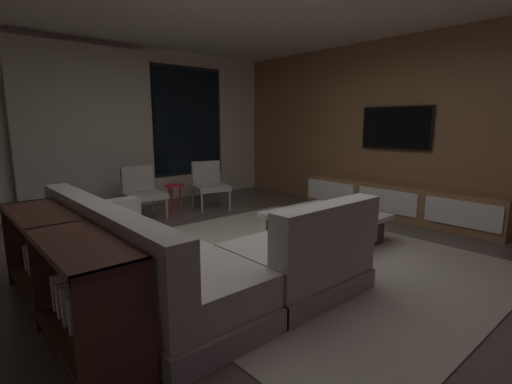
% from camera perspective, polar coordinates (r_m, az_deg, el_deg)
% --- Properties ---
extents(floor, '(9.20, 9.20, 0.00)m').
position_cam_1_polar(floor, '(3.95, 1.26, -10.73)').
color(floor, '#564C44').
extents(back_wall_with_window, '(6.60, 0.30, 2.70)m').
position_cam_1_polar(back_wall_with_window, '(6.78, -20.51, 9.13)').
color(back_wall_with_window, beige).
rests_on(back_wall_with_window, floor).
extents(media_wall, '(0.12, 7.80, 2.70)m').
position_cam_1_polar(media_wall, '(6.18, 23.02, 8.95)').
color(media_wall, '#8E6642').
rests_on(media_wall, floor).
extents(area_rug, '(3.20, 3.80, 0.01)m').
position_cam_1_polar(area_rug, '(4.11, 5.87, -9.81)').
color(area_rug, '#ADA391').
rests_on(area_rug, floor).
extents(sectional_couch, '(1.98, 2.50, 0.82)m').
position_cam_1_polar(sectional_couch, '(3.27, -10.77, -10.10)').
color(sectional_couch, gray).
rests_on(sectional_couch, floor).
extents(coffee_table, '(1.16, 1.16, 0.36)m').
position_cam_1_polar(coffee_table, '(4.62, 10.38, -5.27)').
color(coffee_table, '#41251B').
rests_on(coffee_table, floor).
extents(book_stack_on_coffee_table, '(0.26, 0.21, 0.06)m').
position_cam_1_polar(book_stack_on_coffee_table, '(4.41, 10.32, -3.23)').
color(book_stack_on_coffee_table, '#9371C8').
rests_on(book_stack_on_coffee_table, coffee_table).
extents(accent_chair_near_window, '(0.67, 0.68, 0.78)m').
position_cam_1_polar(accent_chair_near_window, '(6.39, -7.18, 1.47)').
color(accent_chair_near_window, '#B2ADA0').
rests_on(accent_chair_near_window, floor).
extents(accent_chair_by_curtain, '(0.57, 0.59, 0.78)m').
position_cam_1_polar(accent_chair_by_curtain, '(5.90, -17.00, 0.35)').
color(accent_chair_by_curtain, '#B2ADA0').
rests_on(accent_chair_by_curtain, floor).
extents(side_stool, '(0.32, 0.32, 0.46)m').
position_cam_1_polar(side_stool, '(6.10, -12.33, 0.31)').
color(side_stool, red).
rests_on(side_stool, floor).
extents(media_console, '(0.46, 3.10, 0.52)m').
position_cam_1_polar(media_console, '(6.06, 20.63, -1.38)').
color(media_console, '#8E6642').
rests_on(media_console, floor).
extents(mounted_tv, '(0.05, 1.12, 0.65)m').
position_cam_1_polar(mounted_tv, '(6.20, 20.47, 9.12)').
color(mounted_tv, black).
extents(console_table_behind_couch, '(0.40, 2.10, 0.74)m').
position_cam_1_polar(console_table_behind_couch, '(3.02, -27.45, -10.44)').
color(console_table_behind_couch, '#41251B').
rests_on(console_table_behind_couch, floor).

